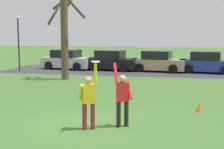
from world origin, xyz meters
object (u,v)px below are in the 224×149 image
object	(u,v)px
parked_car_silver	(67,60)
field_cone_orange	(199,107)
person_catcher	(89,98)
parked_car_black	(112,61)
frisbee_disc	(95,62)
parked_car_tan	(158,62)
parked_car_blue	(207,63)
lamppost_by_lot	(18,38)
person_defender	(123,96)
bare_tree_tall	(65,29)

from	to	relation	value
parked_car_silver	field_cone_orange	distance (m)	16.25
person_catcher	parked_car_black	world-z (taller)	person_catcher
frisbee_disc	parked_car_silver	size ratio (longest dim) A/B	0.06
parked_car_tan	parked_car_blue	distance (m)	3.64
parked_car_blue	parked_car_tan	bearing A→B (deg)	-172.88
lamppost_by_lot	person_defender	bearing A→B (deg)	-51.37
person_defender	frisbee_disc	world-z (taller)	frisbee_disc
person_catcher	parked_car_blue	world-z (taller)	person_catcher
person_defender	parked_car_tan	xyz separation A→B (m)	(0.04, 15.30, -0.25)
bare_tree_tall	person_defender	bearing A→B (deg)	-60.76
parked_car_blue	lamppost_by_lot	xyz separation A→B (m)	(-14.12, -2.15, 1.86)
person_catcher	frisbee_disc	size ratio (longest dim) A/B	7.81
person_catcher	frisbee_disc	world-z (taller)	frisbee_disc
frisbee_disc	lamppost_by_lot	xyz separation A→B (m)	(-9.68, 13.48, 0.49)
parked_car_black	lamppost_by_lot	size ratio (longest dim) A/B	1.01
lamppost_by_lot	parked_car_black	bearing A→B (deg)	18.67
person_catcher	lamppost_by_lot	bearing A→B (deg)	96.92
frisbee_disc	parked_car_tan	xyz separation A→B (m)	(0.80, 15.71, -1.37)
frisbee_disc	bare_tree_tall	world-z (taller)	bare_tree_tall
parked_car_silver	lamppost_by_lot	distance (m)	4.30
frisbee_disc	field_cone_orange	size ratio (longest dim) A/B	0.83
person_defender	parked_car_blue	xyz separation A→B (m)	(3.67, 15.23, -0.25)
person_catcher	parked_car_blue	distance (m)	16.41
person_defender	parked_car_blue	distance (m)	15.67
parked_car_blue	person_catcher	bearing A→B (deg)	-98.12
frisbee_disc	bare_tree_tall	bearing A→B (deg)	114.81
frisbee_disc	field_cone_orange	bearing A→B (deg)	42.39
person_catcher	bare_tree_tall	bearing A→B (deg)	85.67
person_defender	lamppost_by_lot	xyz separation A→B (m)	(-10.45, 13.07, 1.60)
parked_car_tan	bare_tree_tall	world-z (taller)	bare_tree_tall
person_catcher	field_cone_orange	distance (m)	4.71
person_defender	parked_car_tan	distance (m)	15.30
parked_car_black	person_defender	bearing A→B (deg)	-68.32
parked_car_tan	field_cone_orange	bearing A→B (deg)	-70.75
person_catcher	parked_car_silver	xyz separation A→B (m)	(-6.43, 15.97, -0.25)
parked_car_blue	bare_tree_tall	bearing A→B (deg)	-140.97
frisbee_disc	lamppost_by_lot	bearing A→B (deg)	125.68
person_catcher	person_defender	bearing A→B (deg)	0.00
field_cone_orange	parked_car_black	bearing A→B (deg)	115.70
lamppost_by_lot	field_cone_orange	world-z (taller)	lamppost_by_lot
parked_car_black	field_cone_orange	distance (m)	14.21
parked_car_blue	field_cone_orange	distance (m)	12.72
person_defender	field_cone_orange	xyz separation A→B (m)	(2.50, 2.57, -0.82)
person_catcher	parked_car_silver	distance (m)	17.21
parked_car_black	parked_car_blue	world-z (taller)	same
lamppost_by_lot	person_catcher	bearing A→B (deg)	-55.09
parked_car_blue	field_cone_orange	world-z (taller)	parked_car_blue
person_defender	parked_car_tan	bearing A→B (deg)	-118.13
parked_car_blue	lamppost_by_lot	distance (m)	14.40
parked_car_black	lamppost_by_lot	distance (m)	7.40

